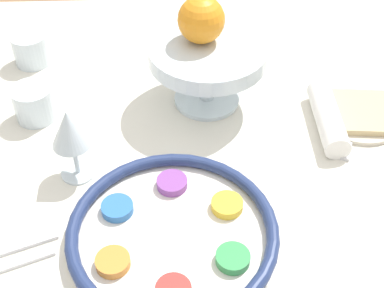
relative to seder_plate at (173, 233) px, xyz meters
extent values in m
cube|color=silver|center=(0.13, -0.05, -0.37)|extent=(1.20, 1.08, 0.70)
cylinder|color=silver|center=(0.00, 0.00, -0.01)|extent=(0.31, 0.31, 0.01)
torus|color=navy|center=(0.00, 0.00, 0.00)|extent=(0.31, 0.31, 0.02)
cylinder|color=#844299|center=(0.10, 0.00, 0.00)|extent=(0.05, 0.05, 0.01)
cylinder|color=#2D6BB7|center=(0.05, 0.08, 0.00)|extent=(0.05, 0.05, 0.01)
cylinder|color=orange|center=(-0.05, 0.08, 0.00)|extent=(0.05, 0.05, 0.01)
cylinder|color=#33934C|center=(-0.05, -0.08, 0.00)|extent=(0.05, 0.05, 0.01)
cylinder|color=gold|center=(0.05, -0.08, 0.00)|extent=(0.05, 0.05, 0.01)
cylinder|color=silver|center=(0.14, 0.16, -0.01)|extent=(0.06, 0.06, 0.00)
cylinder|color=silver|center=(0.14, 0.16, 0.02)|extent=(0.01, 0.01, 0.06)
cone|color=silver|center=(0.14, 0.16, 0.09)|extent=(0.06, 0.06, 0.07)
cylinder|color=silver|center=(0.33, -0.07, -0.01)|extent=(0.12, 0.12, 0.01)
cylinder|color=silver|center=(0.33, -0.07, 0.04)|extent=(0.03, 0.03, 0.09)
cylinder|color=silver|center=(0.33, -0.07, 0.09)|extent=(0.22, 0.22, 0.03)
sphere|color=orange|center=(0.34, -0.06, 0.15)|extent=(0.08, 0.08, 0.08)
cylinder|color=beige|center=(0.26, -0.35, -0.01)|extent=(0.16, 0.16, 0.01)
cube|color=#D1B784|center=(0.26, -0.35, 0.00)|extent=(0.13, 0.13, 0.01)
cylinder|color=white|center=(0.24, -0.28, 0.01)|extent=(0.17, 0.05, 0.05)
cylinder|color=silver|center=(0.47, 0.29, 0.02)|extent=(0.07, 0.07, 0.06)
cylinder|color=silver|center=(0.29, 0.25, 0.02)|extent=(0.07, 0.07, 0.06)
cube|color=silver|center=(0.24, -0.33, -0.01)|extent=(0.17, 0.08, 0.01)
camera|label=1|loc=(-0.48, -0.01, 0.64)|focal=50.00mm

